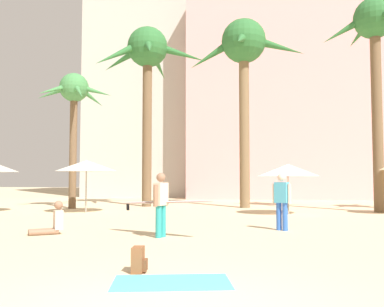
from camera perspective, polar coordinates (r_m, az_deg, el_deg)
The scene contains 13 objects.
hotel_pink at distance 34.93m, azimuth 15.82°, elevation 6.93°, with size 19.04×8.82×15.45m, color pink.
hotel_tower_gray at distance 40.34m, azimuth -3.27°, elevation 14.97°, with size 12.41×11.93×28.49m, color #BCB7AD.
palm_tree_far_left at distance 22.19m, azimuth -16.00°, elevation 7.31°, with size 4.00×3.48×6.94m.
palm_tree_left at distance 23.61m, azimuth -6.22°, elevation 12.78°, with size 6.43×6.47×9.95m.
palm_tree_right at distance 21.47m, azimuth 24.00°, elevation 14.49°, with size 4.95×5.05×9.90m.
palm_tree_far_right at distance 22.71m, azimuth 7.18°, elevation 13.57°, with size 6.23×6.36×10.01m.
cafe_umbrella_0 at distance 19.26m, azimuth -14.40°, elevation -1.65°, with size 2.74×2.74×2.35m.
cafe_umbrella_2 at distance 18.13m, azimuth 13.12°, elevation -2.25°, with size 2.62×2.62×2.14m.
beach_towel at distance 6.43m, azimuth -2.84°, elevation -17.36°, with size 1.75×0.95×0.01m, color #4CC6D6.
backpack at distance 7.07m, azimuth -7.40°, elevation -14.42°, with size 0.25×0.31×0.42m.
person_mid_left at distance 11.06m, azimuth -4.22°, elevation -6.71°, with size 2.95×1.78×1.69m.
person_near_left at distance 12.21m, azimuth -18.73°, elevation -9.00°, with size 0.95×0.79×0.92m.
person_mid_right at distance 12.60m, azimuth 12.31°, elevation -6.18°, with size 0.55×0.43×1.69m.
Camera 1 is at (0.76, -4.54, 1.56)m, focal length 38.55 mm.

